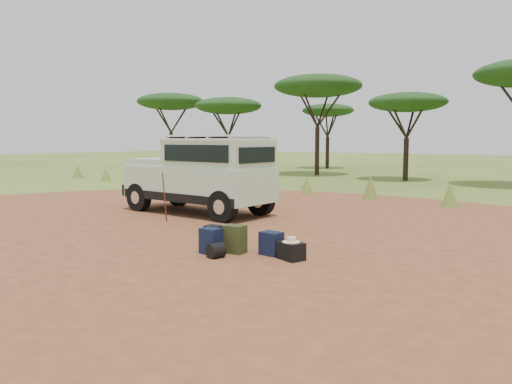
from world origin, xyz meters
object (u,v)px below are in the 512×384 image
Objects in this scene: safari_vehicle at (202,176)px; backpack_olive at (235,239)px; duffel_navy at (271,244)px; backpack_navy at (211,241)px; walking_staff at (165,198)px; backpack_black at (214,237)px; hard_case at (291,251)px.

safari_vehicle reaches higher than backpack_olive.
duffel_navy is (4.83, -3.30, -0.92)m from safari_vehicle.
backpack_navy reaches higher than duffel_navy.
backpack_black is at bearing -53.35° from walking_staff.
safari_vehicle reaches higher than duffel_navy.
backpack_olive reaches higher than backpack_black.
walking_staff is 3.00× the size of duffel_navy.
duffel_navy is at bearing 31.58° from backpack_navy.
safari_vehicle is 8.88× the size of backpack_olive.
backpack_olive is at bearing -10.87° from backpack_black.
backpack_navy is 1.63m from hard_case.
backpack_black is 0.86× the size of backpack_olive.
backpack_navy is at bearing -59.92° from backpack_black.
safari_vehicle is 9.75× the size of backpack_navy.
hard_case is (1.82, 0.10, -0.07)m from backpack_black.
safari_vehicle is at bearing 134.20° from backpack_navy.
duffel_navy is (1.29, 0.21, -0.01)m from backpack_black.
backpack_olive is at bearing -50.40° from walking_staff.
walking_staff is at bearing 149.04° from backpack_navy.
walking_staff is at bearing 148.61° from backpack_black.
duffel_navy is at bearing -32.15° from safari_vehicle.
safari_vehicle is at bearing 73.66° from walking_staff.
backpack_black is (3.24, -1.70, -0.44)m from walking_staff.
backpack_navy reaches higher than backpack_black.
backpack_black is at bearing 166.21° from backpack_olive.
backpack_olive is 0.74m from duffel_navy.
walking_staff is at bearing 148.64° from backpack_olive.
duffel_navy is (1.02, 0.62, -0.03)m from backpack_navy.
backpack_olive is at bearing -151.88° from hard_case.
walking_staff is (0.30, -1.81, -0.47)m from safari_vehicle.
backpack_black is 1.82m from hard_case.
walking_staff is 4.79m from duffel_navy.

